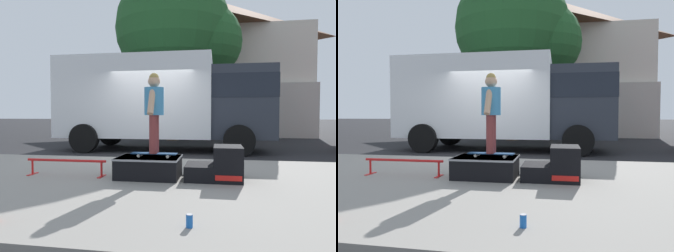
% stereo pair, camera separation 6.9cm
% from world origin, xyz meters
% --- Properties ---
extents(ground_plane, '(140.00, 140.00, 0.00)m').
position_xyz_m(ground_plane, '(0.00, 0.00, 0.00)').
color(ground_plane, black).
extents(sidewalk_slab, '(50.00, 5.00, 0.12)m').
position_xyz_m(sidewalk_slab, '(0.00, -3.00, 0.06)').
color(sidewalk_slab, gray).
rests_on(sidewalk_slab, ground).
extents(skate_box, '(1.06, 0.79, 0.35)m').
position_xyz_m(skate_box, '(0.80, -2.74, 0.31)').
color(skate_box, black).
rests_on(skate_box, sidewalk_slab).
extents(kicker_ramp, '(0.92, 0.70, 0.56)m').
position_xyz_m(kicker_ramp, '(1.98, -2.74, 0.35)').
color(kicker_ramp, black).
rests_on(kicker_ramp, sidewalk_slab).
extents(grind_rail, '(1.46, 0.28, 0.29)m').
position_xyz_m(grind_rail, '(-0.66, -2.84, 0.34)').
color(grind_rail, red).
rests_on(grind_rail, sidewalk_slab).
extents(skateboard, '(0.79, 0.23, 0.07)m').
position_xyz_m(skateboard, '(0.89, -2.76, 0.53)').
color(skateboard, navy).
rests_on(skateboard, skate_box).
extents(skater_kid, '(0.33, 0.69, 1.34)m').
position_xyz_m(skater_kid, '(0.89, -2.76, 1.33)').
color(skater_kid, brown).
rests_on(skater_kid, skateboard).
extents(soda_can_b, '(0.07, 0.07, 0.13)m').
position_xyz_m(soda_can_b, '(1.69, -4.90, 0.18)').
color(soda_can_b, '#1959B2').
rests_on(soda_can_b, sidewalk_slab).
extents(box_truck, '(6.91, 2.63, 3.05)m').
position_xyz_m(box_truck, '(0.23, 2.20, 1.70)').
color(box_truck, white).
rests_on(box_truck, ground).
extents(street_tree_main, '(5.74, 5.22, 7.73)m').
position_xyz_m(street_tree_main, '(0.19, 6.03, 4.97)').
color(street_tree_main, brown).
rests_on(street_tree_main, ground).
extents(house_behind, '(9.54, 8.22, 8.40)m').
position_xyz_m(house_behind, '(2.41, 12.27, 4.24)').
color(house_behind, beige).
rests_on(house_behind, ground).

